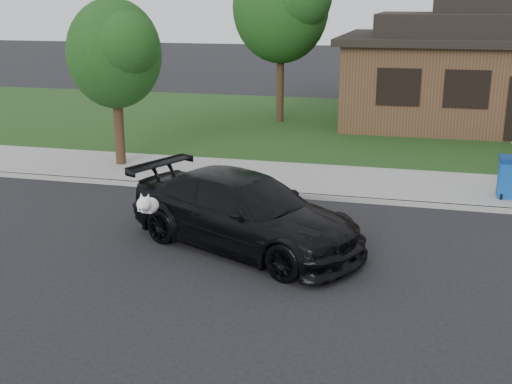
# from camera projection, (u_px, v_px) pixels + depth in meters

# --- Properties ---
(ground) EXTENTS (120.00, 120.00, 0.00)m
(ground) POSITION_uv_depth(u_px,v_px,m) (370.00, 259.00, 11.90)
(ground) COLOR black
(ground) RESTS_ON ground
(sidewalk) EXTENTS (60.00, 3.00, 0.12)m
(sidewalk) POSITION_uv_depth(u_px,v_px,m) (385.00, 185.00, 16.53)
(sidewalk) COLOR gray
(sidewalk) RESTS_ON ground
(curb) EXTENTS (60.00, 0.12, 0.12)m
(curb) POSITION_uv_depth(u_px,v_px,m) (382.00, 202.00, 15.14)
(curb) COLOR gray
(curb) RESTS_ON ground
(lawn) EXTENTS (60.00, 13.00, 0.13)m
(lawn) POSITION_uv_depth(u_px,v_px,m) (397.00, 128.00, 23.96)
(lawn) COLOR #193814
(lawn) RESTS_ON ground
(sedan) EXTENTS (5.31, 3.83, 1.43)m
(sedan) POSITION_uv_depth(u_px,v_px,m) (244.00, 212.00, 12.31)
(sedan) COLOR black
(sedan) RESTS_ON ground
(recycling_bin) EXTENTS (0.61, 0.64, 0.97)m
(recycling_bin) POSITION_uv_depth(u_px,v_px,m) (510.00, 177.00, 15.15)
(recycling_bin) COLOR #0E459B
(recycling_bin) RESTS_ON sidewalk
(house) EXTENTS (12.60, 8.60, 4.65)m
(house) POSITION_uv_depth(u_px,v_px,m) (510.00, 69.00, 24.29)
(house) COLOR #422B1C
(house) RESTS_ON ground
(tree_0) EXTENTS (3.78, 3.60, 6.34)m
(tree_0) POSITION_uv_depth(u_px,v_px,m) (285.00, 5.00, 23.60)
(tree_0) COLOR #332114
(tree_0) RESTS_ON ground
(tree_2) EXTENTS (2.73, 2.60, 4.59)m
(tree_2) POSITION_uv_depth(u_px,v_px,m) (117.00, 52.00, 17.44)
(tree_2) COLOR #332114
(tree_2) RESTS_ON ground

